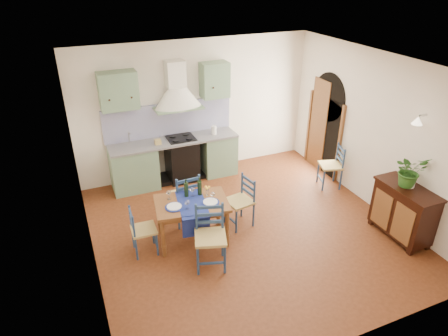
{
  "coord_description": "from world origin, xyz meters",
  "views": [
    {
      "loc": [
        -2.55,
        -4.99,
        4.12
      ],
      "look_at": [
        -0.3,
        0.3,
        1.12
      ],
      "focal_mm": 32.0,
      "sensor_mm": 36.0,
      "label": 1
    }
  ],
  "objects": [
    {
      "name": "chair_left",
      "position": [
        -1.76,
        0.12,
        0.41
      ],
      "size": [
        0.39,
        0.39,
        0.8
      ],
      "color": "navy",
      "rests_on": "ground"
    },
    {
      "name": "potted_plant",
      "position": [
        2.28,
        -1.06,
        1.2
      ],
      "size": [
        0.54,
        0.49,
        0.53
      ],
      "primitive_type": "imported",
      "rotation": [
        0.0,
        0.0,
        -0.18
      ],
      "color": "#27571C",
      "rests_on": "sideboard"
    },
    {
      "name": "chair_right",
      "position": [
        -0.03,
        0.22,
        0.46
      ],
      "size": [
        0.48,
        0.48,
        0.9
      ],
      "color": "navy",
      "rests_on": "ground"
    },
    {
      "name": "sideboard",
      "position": [
        2.26,
        -1.13,
        0.51
      ],
      "size": [
        0.5,
        1.05,
        0.94
      ],
      "color": "black",
      "rests_on": "ground"
    },
    {
      "name": "chair_spare",
      "position": [
        2.23,
        0.71,
        0.46
      ],
      "size": [
        0.52,
        0.52,
        0.89
      ],
      "color": "navy",
      "rests_on": "ground"
    },
    {
      "name": "dining_table",
      "position": [
        -0.93,
        0.12,
        0.64
      ],
      "size": [
        1.25,
        0.97,
        1.04
      ],
      "color": "brown",
      "rests_on": "ground"
    },
    {
      "name": "chair_far",
      "position": [
        -0.87,
        0.65,
        0.51
      ],
      "size": [
        0.48,
        0.48,
        0.98
      ],
      "color": "navy",
      "rests_on": "ground"
    },
    {
      "name": "floor",
      "position": [
        0.0,
        0.0,
        0.0
      ],
      "size": [
        5.0,
        5.0,
        0.0
      ],
      "primitive_type": "plane",
      "color": "#45200E",
      "rests_on": "ground"
    },
    {
      "name": "left_wall",
      "position": [
        -2.5,
        0.0,
        1.4
      ],
      "size": [
        0.04,
        5.0,
        2.8
      ],
      "primitive_type": "cube",
      "color": "beige",
      "rests_on": "ground"
    },
    {
      "name": "back_wall",
      "position": [
        -0.47,
        2.29,
        1.05
      ],
      "size": [
        5.0,
        0.96,
        2.8
      ],
      "color": "beige",
      "rests_on": "ground"
    },
    {
      "name": "right_wall",
      "position": [
        2.5,
        0.28,
        1.34
      ],
      "size": [
        0.26,
        5.0,
        2.8
      ],
      "color": "beige",
      "rests_on": "ground"
    },
    {
      "name": "ceiling",
      "position": [
        0.0,
        0.0,
        2.8
      ],
      "size": [
        5.0,
        5.0,
        0.01
      ],
      "primitive_type": "cube",
      "color": "white",
      "rests_on": "back_wall"
    },
    {
      "name": "chair_near",
      "position": [
        -0.88,
        -0.55,
        0.51
      ],
      "size": [
        0.58,
        0.58,
        0.98
      ],
      "color": "navy",
      "rests_on": "ground"
    }
  ]
}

